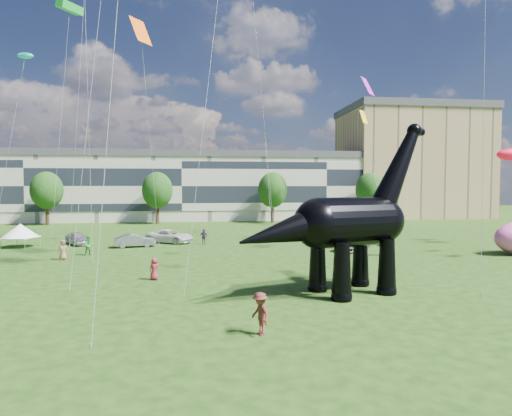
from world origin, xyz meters
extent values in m
plane|color=#16330C|center=(0.00, 0.00, 0.00)|extent=(220.00, 220.00, 0.00)
cube|color=beige|center=(-8.00, 62.00, 6.00)|extent=(78.00, 11.00, 12.00)
cube|color=tan|center=(40.00, 65.00, 11.00)|extent=(28.00, 18.00, 22.00)
cylinder|color=#382314|center=(-30.00, 53.00, 1.60)|extent=(0.56, 0.56, 3.20)
ellipsoid|color=#14380F|center=(-30.00, 53.00, 6.32)|extent=(5.20, 5.20, 6.24)
cylinder|color=#382314|center=(-12.00, 53.00, 1.60)|extent=(0.56, 0.56, 3.20)
ellipsoid|color=#14380F|center=(-12.00, 53.00, 6.32)|extent=(5.20, 5.20, 6.24)
cylinder|color=#382314|center=(8.00, 53.00, 1.60)|extent=(0.56, 0.56, 3.20)
ellipsoid|color=#14380F|center=(8.00, 53.00, 6.32)|extent=(5.20, 5.20, 6.24)
cylinder|color=#382314|center=(26.00, 53.00, 1.60)|extent=(0.56, 0.56, 3.20)
ellipsoid|color=#14380F|center=(26.00, 53.00, 6.32)|extent=(5.20, 5.20, 6.24)
cone|color=black|center=(3.56, 1.63, 1.68)|extent=(1.46, 1.46, 3.35)
sphere|color=black|center=(3.56, 1.63, 0.20)|extent=(1.23, 1.23, 1.23)
cone|color=black|center=(2.78, 3.96, 1.68)|extent=(1.46, 1.46, 3.35)
sphere|color=black|center=(2.78, 3.96, 0.20)|extent=(1.23, 1.23, 1.23)
cone|color=black|center=(6.74, 2.70, 1.68)|extent=(1.46, 1.46, 3.35)
sphere|color=black|center=(6.74, 2.70, 0.20)|extent=(1.23, 1.23, 1.23)
cone|color=black|center=(5.96, 5.03, 1.68)|extent=(1.46, 1.46, 3.35)
sphere|color=black|center=(5.96, 5.03, 0.20)|extent=(1.23, 1.23, 1.23)
cylinder|color=black|center=(4.65, 3.29, 4.36)|extent=(5.41, 4.35, 3.02)
sphere|color=black|center=(2.43, 2.55, 4.36)|extent=(3.02, 3.02, 3.02)
sphere|color=black|center=(6.88, 4.04, 4.36)|extent=(2.91, 2.91, 2.91)
cone|color=black|center=(8.17, 4.47, 7.60)|extent=(4.52, 2.93, 5.92)
sphere|color=black|center=(9.47, 4.91, 10.16)|extent=(0.94, 0.94, 0.94)
cylinder|color=black|center=(9.79, 5.01, 10.11)|extent=(0.90, 0.72, 0.49)
cone|color=black|center=(0.24, 1.82, 3.99)|extent=(6.35, 4.10, 3.28)
imported|color=#B3B4B8|center=(-18.18, 27.63, 0.71)|extent=(3.73, 4.42, 1.43)
imported|color=gray|center=(-11.53, 24.96, 0.70)|extent=(4.45, 2.30, 1.40)
imported|color=silver|center=(-8.08, 27.96, 0.77)|extent=(6.05, 4.90, 1.53)
imported|color=#595960|center=(10.95, 20.06, 0.80)|extent=(5.34, 5.62, 1.60)
cube|color=silver|center=(17.68, 30.54, 1.21)|extent=(3.39, 3.39, 0.13)
cone|color=silver|center=(17.68, 30.54, 2.08)|extent=(4.29, 4.29, 1.65)
cylinder|color=#999999|center=(16.10, 29.05, 0.60)|extent=(0.07, 0.07, 1.21)
cylinder|color=#999999|center=(19.17, 28.96, 0.60)|extent=(0.07, 0.07, 1.21)
cylinder|color=#999999|center=(16.19, 32.12, 0.60)|extent=(0.07, 0.07, 1.21)
cylinder|color=#999999|center=(19.26, 32.03, 0.60)|extent=(0.07, 0.07, 1.21)
cube|color=white|center=(13.44, 27.32, 1.13)|extent=(3.94, 3.94, 0.12)
cone|color=white|center=(13.44, 27.32, 1.95)|extent=(4.99, 4.99, 1.54)
cylinder|color=#999999|center=(11.61, 26.46, 0.56)|extent=(0.06, 0.06, 1.13)
cylinder|color=#999999|center=(14.30, 25.48, 0.56)|extent=(0.06, 0.06, 1.13)
cylinder|color=#999999|center=(12.59, 29.16, 0.56)|extent=(0.06, 0.06, 1.13)
cylinder|color=#999999|center=(15.28, 28.17, 0.56)|extent=(0.06, 0.06, 1.13)
cube|color=white|center=(-23.61, 26.33, 1.05)|extent=(3.39, 3.39, 0.11)
cone|color=white|center=(-23.61, 26.33, 1.81)|extent=(4.29, 4.29, 1.43)
cylinder|color=#999999|center=(-25.19, 25.31, 0.52)|extent=(0.06, 0.06, 1.05)
cylinder|color=#999999|center=(-22.59, 24.75, 0.52)|extent=(0.06, 0.06, 1.05)
cylinder|color=#999999|center=(-24.64, 27.91, 0.52)|extent=(0.06, 0.06, 1.05)
cylinder|color=#999999|center=(-22.03, 27.36, 0.52)|extent=(0.06, 0.06, 1.05)
imported|color=#286494|center=(4.08, 4.07, 0.92)|extent=(0.69, 0.47, 1.85)
imported|color=#31567B|center=(19.05, 31.16, 0.79)|extent=(0.69, 0.62, 1.58)
imported|color=#9B612A|center=(11.72, 18.91, 0.84)|extent=(1.15, 1.24, 1.67)
imported|color=#388D3D|center=(-14.98, 19.92, 0.93)|extent=(1.11, 1.00, 1.87)
imported|color=black|center=(12.61, 16.23, 0.87)|extent=(1.70, 0.99, 1.75)
imported|color=#956E4A|center=(-16.61, 17.62, 0.88)|extent=(0.96, 0.73, 1.77)
imported|color=#5E2E69|center=(-4.17, 26.02, 0.89)|extent=(1.12, 0.84, 1.77)
imported|color=maroon|center=(-1.84, -3.41, 0.95)|extent=(1.11, 1.40, 1.89)
imported|color=#9E2733|center=(-7.69, 8.37, 0.78)|extent=(0.90, 0.78, 1.56)
cube|color=green|center=(-19.97, 33.01, 27.94)|extent=(2.88, 3.28, 1.20)
plane|color=#BE1BC2|center=(21.94, 44.45, 22.41)|extent=(3.31, 3.40, 2.92)
ellipsoid|color=red|center=(29.77, 21.96, 10.01)|extent=(3.73, 3.34, 1.36)
plane|color=#E85D0C|center=(-11.28, 29.85, 24.43)|extent=(3.04, 3.50, 3.03)
plane|color=yellow|center=(11.67, 19.48, 13.40)|extent=(1.36, 1.26, 1.33)
plane|color=black|center=(3.90, 34.20, 12.98)|extent=(1.36, 1.40, 1.23)
ellipsoid|color=#0BAF90|center=(-26.55, 36.66, 23.08)|extent=(1.81, 2.15, 0.77)
camera|label=1|loc=(-4.33, -21.76, 6.57)|focal=30.00mm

